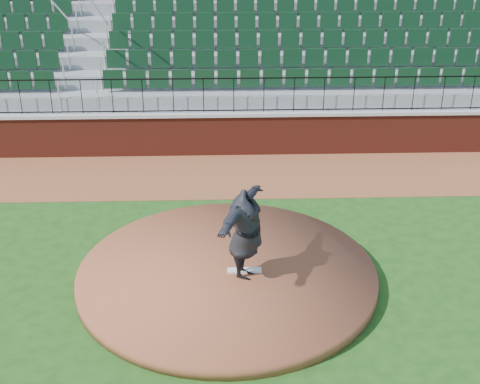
# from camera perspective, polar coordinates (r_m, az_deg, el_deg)

# --- Properties ---
(ground) EXTENTS (90.00, 90.00, 0.00)m
(ground) POSITION_cam_1_polar(r_m,az_deg,el_deg) (13.20, 0.22, -7.90)
(ground) COLOR #1C4814
(ground) RESTS_ON ground
(warning_track) EXTENTS (34.00, 3.20, 0.01)m
(warning_track) POSITION_cam_1_polar(r_m,az_deg,el_deg) (17.97, -0.41, 1.56)
(warning_track) COLOR brown
(warning_track) RESTS_ON ground
(field_wall) EXTENTS (34.00, 0.35, 1.20)m
(field_wall) POSITION_cam_1_polar(r_m,az_deg,el_deg) (19.23, -0.54, 5.10)
(field_wall) COLOR maroon
(field_wall) RESTS_ON ground
(wall_cap) EXTENTS (34.00, 0.45, 0.10)m
(wall_cap) POSITION_cam_1_polar(r_m,az_deg,el_deg) (19.02, -0.55, 6.94)
(wall_cap) COLOR #B7B7B7
(wall_cap) RESTS_ON field_wall
(wall_railing) EXTENTS (34.00, 0.05, 1.00)m
(wall_railing) POSITION_cam_1_polar(r_m,az_deg,el_deg) (18.85, -0.56, 8.52)
(wall_railing) COLOR black
(wall_railing) RESTS_ON wall_cap
(seating_stands) EXTENTS (34.00, 5.10, 4.60)m
(seating_stands) POSITION_cam_1_polar(r_m,az_deg,el_deg) (21.35, -0.74, 11.91)
(seating_stands) COLOR gray
(seating_stands) RESTS_ON ground
(concourse_wall) EXTENTS (34.00, 0.50, 5.50)m
(concourse_wall) POSITION_cam_1_polar(r_m,az_deg,el_deg) (24.00, -0.89, 14.49)
(concourse_wall) COLOR maroon
(concourse_wall) RESTS_ON ground
(pitchers_mound) EXTENTS (6.03, 6.03, 0.25)m
(pitchers_mound) POSITION_cam_1_polar(r_m,az_deg,el_deg) (13.20, -1.15, -7.28)
(pitchers_mound) COLOR brown
(pitchers_mound) RESTS_ON ground
(pitching_rubber) EXTENTS (0.68, 0.17, 0.05)m
(pitching_rubber) POSITION_cam_1_polar(r_m,az_deg,el_deg) (13.05, 0.40, -6.93)
(pitching_rubber) COLOR white
(pitching_rubber) RESTS_ON pitchers_mound
(pitcher) EXTENTS (1.38, 2.40, 1.89)m
(pitcher) POSITION_cam_1_polar(r_m,az_deg,el_deg) (12.43, 0.48, -3.74)
(pitcher) COLOR black
(pitcher) RESTS_ON pitchers_mound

